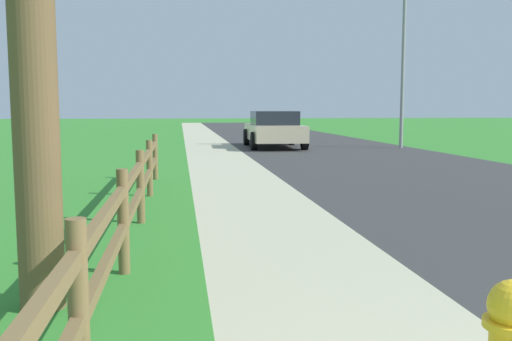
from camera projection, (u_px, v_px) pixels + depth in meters
ground_plane at (229, 143)px, 25.44m from camera, size 120.00×120.00×0.00m
road_asphalt at (297, 140)px, 27.87m from camera, size 7.00×66.00×0.01m
curb_concrete at (163, 141)px, 27.01m from camera, size 6.00×66.00×0.01m
grass_verge at (131, 141)px, 26.81m from camera, size 5.00×66.00×0.00m
rail_fence at (133, 194)px, 6.51m from camera, size 0.11×12.10×1.01m
parked_suv_beige at (274, 129)px, 22.60m from camera, size 2.23×4.75×1.45m
street_lamp at (406, 40)px, 21.83m from camera, size 1.17×0.20×7.16m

